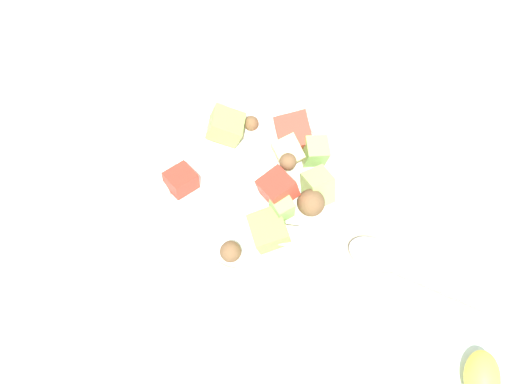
# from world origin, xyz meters

# --- Properties ---
(ground_plane) EXTENTS (2.40, 2.40, 0.00)m
(ground_plane) POSITION_xyz_m (0.00, 0.00, 0.00)
(ground_plane) COLOR silver
(placemat) EXTENTS (0.46, 0.34, 0.01)m
(placemat) POSITION_xyz_m (0.00, 0.00, 0.00)
(placemat) COLOR tan
(placemat) RESTS_ON ground_plane
(salad_bowl) EXTENTS (0.21, 0.21, 0.11)m
(salad_bowl) POSITION_xyz_m (-0.02, -0.01, 0.04)
(salad_bowl) COLOR white
(salad_bowl) RESTS_ON placemat
(serving_spoon) EXTENTS (0.23, 0.14, 0.01)m
(serving_spoon) POSITION_xyz_m (0.16, 0.08, 0.01)
(serving_spoon) COLOR #B7B7BC
(serving_spoon) RESTS_ON placemat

